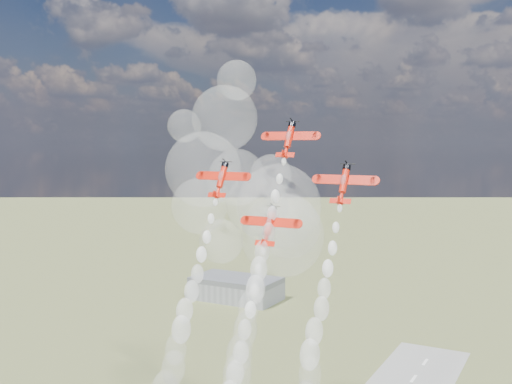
{
  "coord_description": "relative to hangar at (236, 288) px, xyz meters",
  "views": [
    {
      "loc": [
        52.57,
        -116.86,
        91.17
      ],
      "look_at": [
        -11.99,
        3.34,
        79.93
      ],
      "focal_mm": 42.0,
      "sensor_mm": 36.0,
      "label": 1
    }
  ],
  "objects": [
    {
      "name": "plane_lead",
      "position": [
        114.01,
        -171.83,
        85.64
      ],
      "size": [
        13.02,
        6.7,
        8.56
      ],
      "rotation": [
        1.09,
        0.0,
        0.0
      ],
      "color": "red",
      "rests_on": "ground"
    },
    {
      "name": "plane_left",
      "position": [
        98.81,
        -176.78,
        76.22
      ],
      "size": [
        13.02,
        6.7,
        8.56
      ],
      "rotation": [
        1.09,
        0.0,
        0.0
      ],
      "color": "red",
      "rests_on": "ground"
    },
    {
      "name": "smoke_trail_left",
      "position": [
        98.71,
        -196.74,
        38.42
      ],
      "size": [
        5.34,
        25.42,
        44.11
      ],
      "color": "white",
      "rests_on": "plane_left"
    },
    {
      "name": "smoke_trail_lead",
      "position": [
        114.02,
        -191.74,
        47.61
      ],
      "size": [
        5.6,
        24.94,
        44.96
      ],
      "color": "white",
      "rests_on": "plane_lead"
    },
    {
      "name": "plane_slot",
      "position": [
        114.01,
        -181.72,
        66.79
      ],
      "size": [
        13.02,
        6.7,
        8.56
      ],
      "rotation": [
        1.09,
        0.0,
        0.0
      ],
      "color": "red",
      "rests_on": "ground"
    },
    {
      "name": "plane_right",
      "position": [
        129.21,
        -176.78,
        76.22
      ],
      "size": [
        13.02,
        6.7,
        8.56
      ],
      "rotation": [
        1.09,
        0.0,
        0.0
      ],
      "color": "red",
      "rests_on": "ground"
    },
    {
      "name": "drifted_smoke_cloud",
      "position": [
        93.21,
        -155.29,
        72.53
      ],
      "size": [
        57.78,
        39.03,
        56.37
      ],
      "color": "white",
      "rests_on": "ground"
    },
    {
      "name": "hangar",
      "position": [
        0.0,
        0.0,
        0.0
      ],
      "size": [
        50.0,
        28.0,
        13.0
      ],
      "color": "gray",
      "rests_on": "ground"
    }
  ]
}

